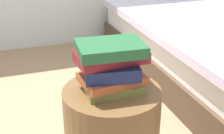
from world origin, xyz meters
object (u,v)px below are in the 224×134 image
object	(u,v)px
book_maroon	(111,57)
book_navy	(111,70)
book_olive	(111,85)
book_rust	(113,79)
book_forest	(111,48)

from	to	relation	value
book_maroon	book_navy	bearing A→B (deg)	-120.63
book_olive	book_navy	distance (m)	0.08
book_rust	book_forest	xyz separation A→B (m)	(-0.01, -0.00, 0.14)
book_olive	book_navy	bearing A→B (deg)	-111.67
book_olive	book_rust	size ratio (longest dim) A/B	0.92
book_rust	book_forest	size ratio (longest dim) A/B	0.97
book_maroon	book_forest	world-z (taller)	book_forest
book_olive	book_maroon	xyz separation A→B (m)	(0.00, 0.00, 0.13)
book_olive	book_forest	xyz separation A→B (m)	(-0.01, -0.01, 0.18)
book_olive	book_maroon	bearing A→B (deg)	27.23
book_olive	book_navy	xyz separation A→B (m)	(-0.01, -0.02, 0.08)
book_navy	book_forest	bearing A→B (deg)	106.02
book_rust	book_maroon	bearing A→B (deg)	83.86
book_olive	book_rust	bearing A→B (deg)	-79.38
book_maroon	book_forest	xyz separation A→B (m)	(-0.01, -0.02, 0.05)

